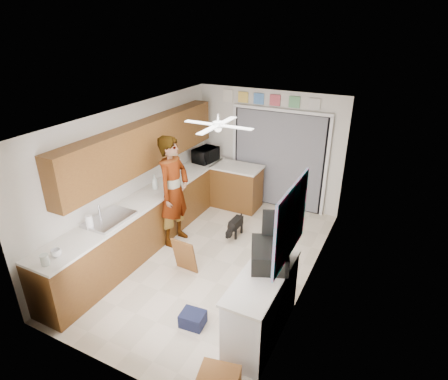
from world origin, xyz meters
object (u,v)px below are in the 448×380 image
at_px(soap_bottle, 155,182).
at_px(navy_crate, 193,319).
at_px(man, 174,191).
at_px(dog, 236,226).
at_px(suitcase, 269,255).
at_px(cup, 56,253).
at_px(microwave, 206,155).
at_px(paper_towel_roll, 89,222).

xyz_separation_m(soap_bottle, navy_crate, (1.84, -1.76, -0.98)).
bearing_deg(man, dog, -54.55).
xyz_separation_m(suitcase, dog, (-1.31, 1.81, -0.87)).
bearing_deg(suitcase, cup, -178.87).
height_order(cup, dog, cup).
height_order(soap_bottle, suitcase, soap_bottle).
distance_m(suitcase, man, 2.50).
bearing_deg(microwave, soap_bottle, -176.68).
relative_size(soap_bottle, man, 0.14).
xyz_separation_m(paper_towel_roll, suitcase, (2.68, 0.39, 0.02)).
distance_m(microwave, suitcase, 3.87).
distance_m(microwave, soap_bottle, 1.68).
height_order(cup, suitcase, suitcase).
relative_size(microwave, soap_bottle, 1.95).
relative_size(microwave, suitcase, 0.91).
bearing_deg(dog, man, -142.28).
height_order(cup, man, man).
bearing_deg(suitcase, dog, 103.23).
relative_size(navy_crate, man, 0.16).
height_order(microwave, paper_towel_roll, microwave).
bearing_deg(dog, navy_crate, -77.17).
bearing_deg(man, suitcase, -117.90).
bearing_deg(suitcase, soap_bottle, 132.86).
xyz_separation_m(paper_towel_roll, navy_crate, (1.83, -0.15, -0.95)).
distance_m(suitcase, navy_crate, 1.40).
distance_m(suitcase, dog, 2.40).
relative_size(microwave, cup, 4.04).
relative_size(soap_bottle, paper_towel_roll, 1.24).
bearing_deg(paper_towel_roll, soap_bottle, 90.11).
relative_size(cup, man, 0.07).
relative_size(suitcase, dog, 1.19).
distance_m(paper_towel_roll, navy_crate, 2.07).
xyz_separation_m(cup, dog, (1.24, 2.93, -0.79)).
bearing_deg(man, cup, 171.15).
xyz_separation_m(microwave, navy_crate, (1.71, -3.44, -0.99)).
xyz_separation_m(man, dog, (0.91, 0.66, -0.82)).
distance_m(navy_crate, man, 2.36).
xyz_separation_m(cup, suitcase, (2.55, 1.12, 0.08)).
bearing_deg(cup, man, 81.70).
bearing_deg(microwave, suitcase, -131.03).
bearing_deg(navy_crate, paper_towel_roll, 175.44).
distance_m(soap_bottle, paper_towel_roll, 1.62).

